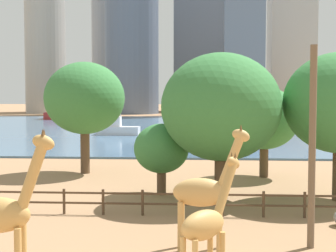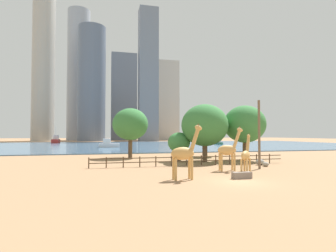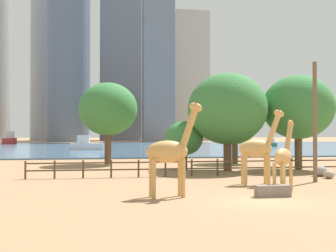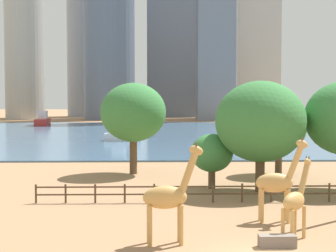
{
  "view_description": "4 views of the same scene",
  "coord_description": "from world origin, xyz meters",
  "px_view_note": "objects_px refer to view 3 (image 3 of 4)",
  "views": [
    {
      "loc": [
        2.18,
        -13.59,
        6.17
      ],
      "look_at": [
        -0.89,
        31.32,
        3.32
      ],
      "focal_mm": 55.0,
      "sensor_mm": 36.0,
      "label": 1
    },
    {
      "loc": [
        -11.04,
        -20.47,
        4.04
      ],
      "look_at": [
        -1.56,
        19.46,
        5.36
      ],
      "focal_mm": 28.0,
      "sensor_mm": 36.0,
      "label": 2
    },
    {
      "loc": [
        -7.77,
        -19.27,
        3.3
      ],
      "look_at": [
        -1.47,
        19.46,
        3.94
      ],
      "focal_mm": 45.0,
      "sensor_mm": 36.0,
      "label": 3
    },
    {
      "loc": [
        -4.82,
        -23.01,
        7.27
      ],
      "look_at": [
        -3.76,
        20.16,
        4.82
      ],
      "focal_mm": 55.0,
      "sensor_mm": 36.0,
      "label": 4
    }
  ],
  "objects_px": {
    "boulder_by_pole": "(329,174)",
    "boat_ferry": "(87,145)",
    "giraffe_tall": "(258,148)",
    "tree_left_small": "(235,123)",
    "giraffe_young": "(284,157)",
    "tree_center_broad": "(184,138)",
    "utility_pole": "(315,122)",
    "tree_right_tall": "(227,109)",
    "giraffe_companion": "(170,151)",
    "tree_left_large": "(108,109)",
    "feeding_trough": "(273,191)",
    "boat_sailboat": "(270,144)",
    "tree_right_small": "(298,107)",
    "boat_tug": "(10,140)",
    "boulder_near_fence": "(320,171)"
  },
  "relations": [
    {
      "from": "boulder_by_pole",
      "to": "tree_right_small",
      "type": "relative_size",
      "value": 0.09
    },
    {
      "from": "tree_left_large",
      "to": "boat_ferry",
      "type": "height_order",
      "value": "tree_left_large"
    },
    {
      "from": "tree_right_tall",
      "to": "boat_tug",
      "type": "relative_size",
      "value": 1.01
    },
    {
      "from": "giraffe_young",
      "to": "boulder_near_fence",
      "type": "xyz_separation_m",
      "value": [
        6.52,
        7.74,
        -1.59
      ]
    },
    {
      "from": "tree_right_small",
      "to": "boat_sailboat",
      "type": "xyz_separation_m",
      "value": [
        21.45,
        57.19,
        -4.8
      ]
    },
    {
      "from": "feeding_trough",
      "to": "tree_left_large",
      "type": "height_order",
      "value": "tree_left_large"
    },
    {
      "from": "utility_pole",
      "to": "giraffe_companion",
      "type": "bearing_deg",
      "value": -155.19
    },
    {
      "from": "boulder_by_pole",
      "to": "boat_tug",
      "type": "bearing_deg",
      "value": 113.29
    },
    {
      "from": "tree_center_broad",
      "to": "boat_sailboat",
      "type": "height_order",
      "value": "tree_center_broad"
    },
    {
      "from": "feeding_trough",
      "to": "tree_center_broad",
      "type": "xyz_separation_m",
      "value": [
        -1.41,
        16.13,
        2.5
      ]
    },
    {
      "from": "tree_right_tall",
      "to": "tree_left_small",
      "type": "bearing_deg",
      "value": 67.68
    },
    {
      "from": "boulder_by_pole",
      "to": "boat_sailboat",
      "type": "height_order",
      "value": "boat_sailboat"
    },
    {
      "from": "giraffe_companion",
      "to": "tree_center_broad",
      "type": "relative_size",
      "value": 1.17
    },
    {
      "from": "tree_left_large",
      "to": "tree_left_small",
      "type": "relative_size",
      "value": 1.3
    },
    {
      "from": "giraffe_young",
      "to": "boat_ferry",
      "type": "bearing_deg",
      "value": 54.24
    },
    {
      "from": "utility_pole",
      "to": "tree_left_large",
      "type": "relative_size",
      "value": 0.94
    },
    {
      "from": "giraffe_companion",
      "to": "utility_pole",
      "type": "distance_m",
      "value": 11.89
    },
    {
      "from": "giraffe_tall",
      "to": "tree_right_small",
      "type": "distance_m",
      "value": 13.06
    },
    {
      "from": "tree_center_broad",
      "to": "giraffe_tall",
      "type": "bearing_deg",
      "value": -76.78
    },
    {
      "from": "giraffe_young",
      "to": "tree_left_small",
      "type": "relative_size",
      "value": 0.63
    },
    {
      "from": "giraffe_companion",
      "to": "feeding_trough",
      "type": "height_order",
      "value": "giraffe_companion"
    },
    {
      "from": "utility_pole",
      "to": "giraffe_tall",
      "type": "bearing_deg",
      "value": -172.11
    },
    {
      "from": "giraffe_tall",
      "to": "boulder_by_pole",
      "type": "xyz_separation_m",
      "value": [
        6.33,
        2.49,
        -2.03
      ]
    },
    {
      "from": "giraffe_tall",
      "to": "tree_left_large",
      "type": "height_order",
      "value": "tree_left_large"
    },
    {
      "from": "tree_center_broad",
      "to": "tree_left_large",
      "type": "bearing_deg",
      "value": 129.66
    },
    {
      "from": "boat_sailboat",
      "to": "boat_tug",
      "type": "bearing_deg",
      "value": 55.44
    },
    {
      "from": "utility_pole",
      "to": "tree_right_tall",
      "type": "height_order",
      "value": "tree_right_tall"
    },
    {
      "from": "utility_pole",
      "to": "tree_right_small",
      "type": "bearing_deg",
      "value": 69.66
    },
    {
      "from": "tree_left_small",
      "to": "boat_ferry",
      "type": "distance_m",
      "value": 39.27
    },
    {
      "from": "tree_left_small",
      "to": "boat_sailboat",
      "type": "distance_m",
      "value": 55.15
    },
    {
      "from": "tree_center_broad",
      "to": "tree_right_tall",
      "type": "bearing_deg",
      "value": -22.36
    },
    {
      "from": "giraffe_tall",
      "to": "boat_sailboat",
      "type": "xyz_separation_m",
      "value": [
        29.18,
        67.19,
        -1.5
      ]
    },
    {
      "from": "utility_pole",
      "to": "tree_right_tall",
      "type": "relative_size",
      "value": 0.95
    },
    {
      "from": "feeding_trough",
      "to": "giraffe_young",
      "type": "bearing_deg",
      "value": 48.38
    },
    {
      "from": "feeding_trough",
      "to": "boat_sailboat",
      "type": "xyz_separation_m",
      "value": [
        30.38,
        72.26,
        0.51
      ]
    },
    {
      "from": "feeding_trough",
      "to": "tree_right_tall",
      "type": "relative_size",
      "value": 0.21
    },
    {
      "from": "boulder_by_pole",
      "to": "tree_right_small",
      "type": "xyz_separation_m",
      "value": [
        1.4,
        7.51,
        5.33
      ]
    },
    {
      "from": "boat_tug",
      "to": "utility_pole",
      "type": "bearing_deg",
      "value": 17.81
    },
    {
      "from": "tree_left_small",
      "to": "boat_ferry",
      "type": "relative_size",
      "value": 1.09
    },
    {
      "from": "boulder_near_fence",
      "to": "boulder_by_pole",
      "type": "bearing_deg",
      "value": -98.26
    },
    {
      "from": "boat_sailboat",
      "to": "boat_tug",
      "type": "xyz_separation_m",
      "value": [
        -64.33,
        31.68,
        0.62
      ]
    },
    {
      "from": "utility_pole",
      "to": "feeding_trough",
      "type": "height_order",
      "value": "utility_pole"
    },
    {
      "from": "giraffe_tall",
      "to": "tree_left_small",
      "type": "bearing_deg",
      "value": 78.91
    },
    {
      "from": "tree_right_tall",
      "to": "tree_center_broad",
      "type": "bearing_deg",
      "value": 157.64
    },
    {
      "from": "giraffe_tall",
      "to": "giraffe_young",
      "type": "distance_m",
      "value": 3.68
    },
    {
      "from": "feeding_trough",
      "to": "tree_right_tall",
      "type": "distance_m",
      "value": 15.68
    },
    {
      "from": "giraffe_tall",
      "to": "tree_left_small",
      "type": "height_order",
      "value": "tree_left_small"
    },
    {
      "from": "boulder_by_pole",
      "to": "boat_ferry",
      "type": "bearing_deg",
      "value": 110.23
    },
    {
      "from": "tree_right_small",
      "to": "utility_pole",
      "type": "bearing_deg",
      "value": -110.34
    },
    {
      "from": "giraffe_companion",
      "to": "utility_pole",
      "type": "xyz_separation_m",
      "value": [
        10.68,
        4.94,
        1.68
      ]
    }
  ]
}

